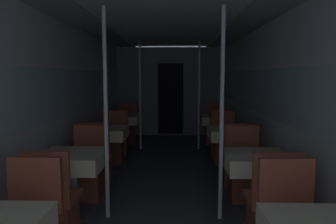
% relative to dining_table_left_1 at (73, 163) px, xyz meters
% --- Properties ---
extents(wall_left, '(0.05, 9.77, 2.22)m').
position_rel_dining_table_left_1_xyz_m(wall_left, '(-0.40, 0.99, 0.54)').
color(wall_left, silver).
rests_on(wall_left, ground_plane).
extents(wall_right, '(0.05, 9.77, 2.22)m').
position_rel_dining_table_left_1_xyz_m(wall_right, '(2.35, 0.99, 0.54)').
color(wall_right, silver).
rests_on(wall_right, ground_plane).
extents(ceiling_panel, '(2.76, 9.77, 0.07)m').
position_rel_dining_table_left_1_xyz_m(ceiling_panel, '(0.97, 0.99, 1.66)').
color(ceiling_panel, silver).
rests_on(ceiling_panel, wall_left).
extents(bulkhead_far, '(2.70, 0.09, 2.22)m').
position_rel_dining_table_left_1_xyz_m(bulkhead_far, '(0.97, 4.91, 0.51)').
color(bulkhead_far, slate).
rests_on(bulkhead_far, ground_plane).
extents(dining_table_left_1, '(0.65, 0.65, 0.71)m').
position_rel_dining_table_left_1_xyz_m(dining_table_left_1, '(0.00, 0.00, 0.00)').
color(dining_table_left_1, '#4C4C51').
rests_on(dining_table_left_1, ground_plane).
extents(chair_left_near_1, '(0.42, 0.42, 0.90)m').
position_rel_dining_table_left_1_xyz_m(chair_left_near_1, '(0.00, -0.57, -0.32)').
color(chair_left_near_1, brown).
rests_on(chair_left_near_1, ground_plane).
extents(chair_left_far_1, '(0.42, 0.42, 0.90)m').
position_rel_dining_table_left_1_xyz_m(chair_left_far_1, '(0.00, 0.57, -0.32)').
color(chair_left_far_1, brown).
rests_on(chair_left_far_1, ground_plane).
extents(support_pole_left_1, '(0.04, 0.04, 2.22)m').
position_rel_dining_table_left_1_xyz_m(support_pole_left_1, '(0.37, 0.00, 0.51)').
color(support_pole_left_1, silver).
rests_on(support_pole_left_1, ground_plane).
extents(dining_table_left_2, '(0.65, 0.65, 0.71)m').
position_rel_dining_table_left_1_xyz_m(dining_table_left_2, '(0.00, 1.66, 0.00)').
color(dining_table_left_2, '#4C4C51').
rests_on(dining_table_left_2, ground_plane).
extents(chair_left_near_2, '(0.42, 0.42, 0.90)m').
position_rel_dining_table_left_1_xyz_m(chair_left_near_2, '(0.00, 1.10, -0.32)').
color(chair_left_near_2, brown).
rests_on(chair_left_near_2, ground_plane).
extents(chair_left_far_2, '(0.42, 0.42, 0.90)m').
position_rel_dining_table_left_1_xyz_m(chair_left_far_2, '(0.00, 2.23, -0.32)').
color(chair_left_far_2, brown).
rests_on(chair_left_far_2, ground_plane).
extents(dining_table_left_3, '(0.65, 0.65, 0.71)m').
position_rel_dining_table_left_1_xyz_m(dining_table_left_3, '(0.00, 3.32, 0.00)').
color(dining_table_left_3, '#4C4C51').
rests_on(dining_table_left_3, ground_plane).
extents(chair_left_near_3, '(0.42, 0.42, 0.90)m').
position_rel_dining_table_left_1_xyz_m(chair_left_near_3, '(0.00, 2.76, -0.32)').
color(chair_left_near_3, brown).
rests_on(chair_left_near_3, ground_plane).
extents(chair_left_far_3, '(0.42, 0.42, 0.90)m').
position_rel_dining_table_left_1_xyz_m(chair_left_far_3, '(0.00, 3.89, -0.32)').
color(chair_left_far_3, brown).
rests_on(chair_left_far_3, ground_plane).
extents(support_pole_left_3, '(0.04, 0.04, 2.22)m').
position_rel_dining_table_left_1_xyz_m(support_pole_left_3, '(0.37, 3.32, 0.51)').
color(support_pole_left_3, silver).
rests_on(support_pole_left_3, ground_plane).
extents(dining_table_right_1, '(0.65, 0.65, 0.71)m').
position_rel_dining_table_left_1_xyz_m(dining_table_right_1, '(1.94, 0.00, 0.00)').
color(dining_table_right_1, '#4C4C51').
rests_on(dining_table_right_1, ground_plane).
extents(chair_right_near_1, '(0.42, 0.42, 0.90)m').
position_rel_dining_table_left_1_xyz_m(chair_right_near_1, '(1.94, -0.57, -0.32)').
color(chair_right_near_1, brown).
rests_on(chair_right_near_1, ground_plane).
extents(chair_right_far_1, '(0.42, 0.42, 0.90)m').
position_rel_dining_table_left_1_xyz_m(chair_right_far_1, '(1.94, 0.57, -0.32)').
color(chair_right_far_1, brown).
rests_on(chair_right_far_1, ground_plane).
extents(support_pole_right_1, '(0.04, 0.04, 2.22)m').
position_rel_dining_table_left_1_xyz_m(support_pole_right_1, '(1.58, 0.00, 0.51)').
color(support_pole_right_1, silver).
rests_on(support_pole_right_1, ground_plane).
extents(dining_table_right_2, '(0.65, 0.65, 0.71)m').
position_rel_dining_table_left_1_xyz_m(dining_table_right_2, '(1.94, 1.66, 0.00)').
color(dining_table_right_2, '#4C4C51').
rests_on(dining_table_right_2, ground_plane).
extents(chair_right_near_2, '(0.42, 0.42, 0.90)m').
position_rel_dining_table_left_1_xyz_m(chair_right_near_2, '(1.94, 1.10, -0.32)').
color(chair_right_near_2, brown).
rests_on(chair_right_near_2, ground_plane).
extents(chair_right_far_2, '(0.42, 0.42, 0.90)m').
position_rel_dining_table_left_1_xyz_m(chair_right_far_2, '(1.94, 2.23, -0.32)').
color(chair_right_far_2, brown).
rests_on(chair_right_far_2, ground_plane).
extents(dining_table_right_3, '(0.65, 0.65, 0.71)m').
position_rel_dining_table_left_1_xyz_m(dining_table_right_3, '(1.94, 3.32, 0.00)').
color(dining_table_right_3, '#4C4C51').
rests_on(dining_table_right_3, ground_plane).
extents(chair_right_near_3, '(0.42, 0.42, 0.90)m').
position_rel_dining_table_left_1_xyz_m(chair_right_near_3, '(1.94, 2.76, -0.32)').
color(chair_right_near_3, brown).
rests_on(chair_right_near_3, ground_plane).
extents(chair_right_far_3, '(0.42, 0.42, 0.90)m').
position_rel_dining_table_left_1_xyz_m(chair_right_far_3, '(1.94, 3.89, -0.32)').
color(chair_right_far_3, brown).
rests_on(chair_right_far_3, ground_plane).
extents(support_pole_right_3, '(0.04, 0.04, 2.22)m').
position_rel_dining_table_left_1_xyz_m(support_pole_right_3, '(1.58, 3.32, 0.51)').
color(support_pole_right_3, silver).
rests_on(support_pole_right_3, ground_plane).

